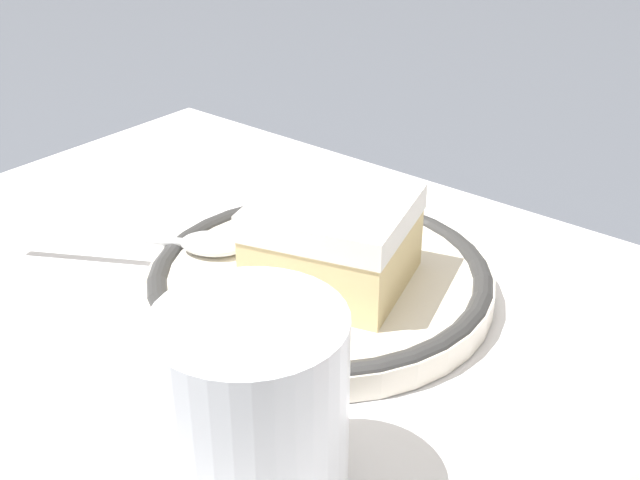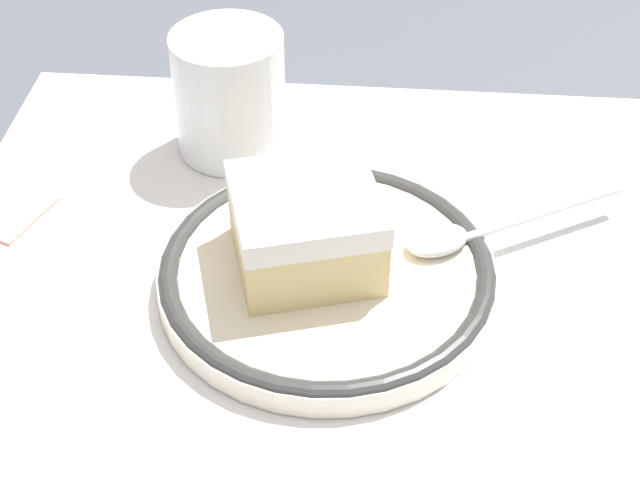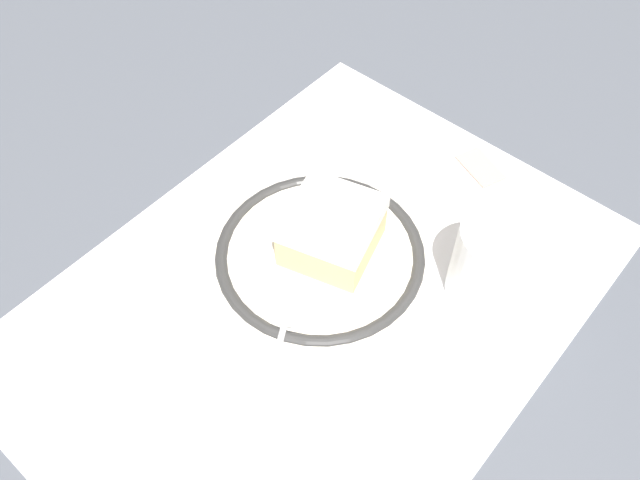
{
  "view_description": "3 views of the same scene",
  "coord_description": "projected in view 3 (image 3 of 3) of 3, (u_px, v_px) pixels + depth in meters",
  "views": [
    {
      "loc": [
        0.28,
        -0.28,
        0.25
      ],
      "look_at": [
        0.03,
        0.02,
        0.04
      ],
      "focal_mm": 45.89,
      "sensor_mm": 36.0,
      "label": 1
    },
    {
      "loc": [
        -0.0,
        0.42,
        0.39
      ],
      "look_at": [
        0.03,
        0.02,
        0.04
      ],
      "focal_mm": 53.4,
      "sensor_mm": 36.0,
      "label": 2
    },
    {
      "loc": [
        -0.24,
        -0.21,
        0.51
      ],
      "look_at": [
        0.03,
        0.02,
        0.04
      ],
      "focal_mm": 37.64,
      "sensor_mm": 36.0,
      "label": 3
    }
  ],
  "objects": [
    {
      "name": "cake_slice",
      "position": [
        332.0,
        230.0,
        0.6
      ],
      "size": [
        0.1,
        0.1,
        0.05
      ],
      "color": "beige",
      "rests_on": "plate"
    },
    {
      "name": "cup",
      "position": [
        494.0,
        267.0,
        0.58
      ],
      "size": [
        0.07,
        0.07,
        0.08
      ],
      "color": "white",
      "rests_on": "placemat"
    },
    {
      "name": "placemat",
      "position": [
        317.0,
        296.0,
        0.6
      ],
      "size": [
        0.53,
        0.39,
        0.0
      ],
      "primitive_type": "cube",
      "color": "white",
      "rests_on": "ground_plane"
    },
    {
      "name": "plate",
      "position": [
        320.0,
        257.0,
        0.62
      ],
      "size": [
        0.19,
        0.19,
        0.02
      ],
      "color": "silver",
      "rests_on": "placemat"
    },
    {
      "name": "spoon",
      "position": [
        284.0,
        325.0,
        0.56
      ],
      "size": [
        0.14,
        0.09,
        0.01
      ],
      "color": "silver",
      "rests_on": "plate"
    },
    {
      "name": "napkin",
      "position": [
        89.0,
        355.0,
        0.57
      ],
      "size": [
        0.12,
        0.11,
        0.0
      ],
      "primitive_type": "cube",
      "rotation": [
        0.0,
        0.0,
        0.05
      ],
      "color": "white",
      "rests_on": "placemat"
    },
    {
      "name": "ground_plane",
      "position": [
        317.0,
        297.0,
        0.6
      ],
      "size": [
        2.4,
        2.4,
        0.0
      ],
      "primitive_type": "plane",
      "color": "#4C515B"
    },
    {
      "name": "sugar_packet",
      "position": [
        481.0,
        166.0,
        0.69
      ],
      "size": [
        0.05,
        0.06,
        0.01
      ],
      "primitive_type": "cube",
      "rotation": [
        0.0,
        0.0,
        1.21
      ],
      "color": "#E5998C",
      "rests_on": "placemat"
    }
  ]
}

